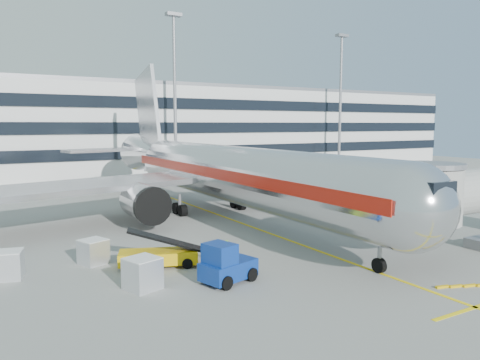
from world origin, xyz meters
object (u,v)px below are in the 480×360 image
belt_loader (158,255)px  baggage_tug (226,265)px  cargo_container_left (8,265)px  ramp_worker (227,255)px  main_jet (221,171)px  cargo_container_right (93,252)px  cargo_container_front (142,273)px

belt_loader → baggage_tug: size_ratio=1.49×
cargo_container_left → ramp_worker: bearing=-23.0°
baggage_tug → ramp_worker: bearing=59.5°
main_jet → baggage_tug: bearing=-117.0°
belt_loader → ramp_worker: 4.28m
main_jet → cargo_container_left: 21.50m
cargo_container_right → ramp_worker: (6.56, -5.26, 0.13)m
belt_loader → baggage_tug: 5.16m
main_jet → cargo_container_right: 17.26m
cargo_container_left → ramp_worker: (11.32, -4.82, 0.11)m
cargo_container_right → main_jet: bearing=34.4°
main_jet → ramp_worker: main_jet is taller
ramp_worker → belt_loader: bearing=77.2°
main_jet → belt_loader: main_jet is taller
baggage_tug → ramp_worker: size_ratio=1.87×
belt_loader → cargo_container_left: belt_loader is taller
baggage_tug → cargo_container_front: bearing=162.5°
belt_loader → cargo_container_right: bearing=143.1°
cargo_container_left → cargo_container_front: 8.04m
cargo_container_right → ramp_worker: size_ratio=1.03×
main_jet → cargo_container_left: bearing=-151.9°
main_jet → cargo_container_right: (-13.96, -9.55, -3.46)m
baggage_tug → cargo_container_left: 12.22m
cargo_container_left → cargo_container_front: (5.95, -5.40, 0.05)m
main_jet → cargo_container_right: size_ratio=27.22×
cargo_container_left → ramp_worker: 12.30m
baggage_tug → cargo_container_left: (-10.19, 6.74, -0.20)m
cargo_container_front → belt_loader: bearing=57.7°
cargo_container_front → ramp_worker: ramp_worker is taller
ramp_worker → cargo_container_left: bearing=94.6°
main_jet → ramp_worker: bearing=-116.6°
belt_loader → main_jet: bearing=48.5°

